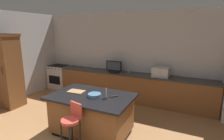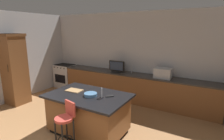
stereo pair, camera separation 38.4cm
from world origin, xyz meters
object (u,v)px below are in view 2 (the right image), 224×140
tv_remote (110,96)px  cutting_board (74,90)px  tv_monitor (117,67)px  bar_stool_center (66,122)px  range_oven (66,76)px  kitchen_island (88,113)px  cabinet_tower (14,68)px  microwave (163,73)px  fruit_bowl (91,94)px  cell_phone (100,98)px

tv_remote → cutting_board: size_ratio=0.46×
tv_monitor → bar_stool_center: size_ratio=0.56×
range_oven → cutting_board: size_ratio=2.50×
tv_monitor → kitchen_island: bearing=-78.0°
cabinet_tower → cutting_board: cabinet_tower is taller
cutting_board → microwave: bearing=55.3°
kitchen_island → tv_remote: tv_remote is taller
cabinet_tower → fruit_bowl: cabinet_tower is taller
cabinet_tower → microwave: size_ratio=4.54×
bar_stool_center → cutting_board: bearing=133.5°
cutting_board → cell_phone: bearing=-7.4°
fruit_bowl → tv_remote: bearing=23.2°
microwave → cutting_board: 2.63m
bar_stool_center → cutting_board: (-0.44, 0.76, 0.33)m
range_oven → fruit_bowl: fruit_bowl is taller
kitchen_island → range_oven: bearing=142.3°
range_oven → bar_stool_center: 4.09m
bar_stool_center → tv_remote: bearing=74.0°
microwave → cutting_board: bearing=-124.7°
fruit_bowl → tv_monitor: bearing=104.3°
range_oven → cell_phone: 3.96m
kitchen_island → range_oven: size_ratio=1.93×
kitchen_island → microwave: bearing=64.4°
tv_monitor → cell_phone: bearing=-69.6°
bar_stool_center → tv_remote: 1.02m
cabinet_tower → cell_phone: size_ratio=14.52×
range_oven → tv_monitor: tv_monitor is taller
bar_stool_center → fruit_bowl: 0.77m
microwave → kitchen_island: bearing=-115.6°
tv_monitor → cell_phone: tv_monitor is taller
range_oven → cabinet_tower: cabinet_tower is taller
cutting_board → range_oven: bearing=138.3°
tv_monitor → range_oven: bearing=178.8°
tv_monitor → cabinet_tower: bearing=-142.7°
tv_monitor → tv_remote: 2.24m
cell_phone → tv_remote: bearing=60.2°
range_oven → microwave: (3.91, 0.00, 0.59)m
range_oven → fruit_bowl: 3.73m
cell_phone → tv_remote: size_ratio=0.88×
tv_monitor → fruit_bowl: 2.26m
cabinet_tower → bar_stool_center: (3.01, -0.93, -0.55)m
tv_monitor → bar_stool_center: tv_monitor is taller
kitchen_island → tv_monitor: (-0.46, 2.16, 0.62)m
kitchen_island → tv_monitor: tv_monitor is taller
microwave → cell_phone: 2.37m
kitchen_island → cabinet_tower: 3.08m
range_oven → cabinet_tower: 2.10m
bar_stool_center → cell_phone: size_ratio=6.46×
cabinet_tower → cutting_board: bearing=-3.8°
microwave → cell_phone: (-0.70, -2.26, -0.15)m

